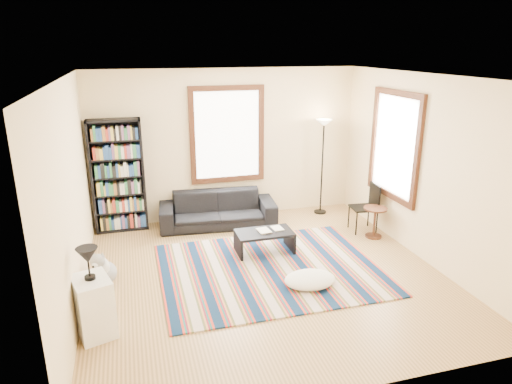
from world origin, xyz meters
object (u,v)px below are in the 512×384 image
object	(u,v)px
floor_cushion	(310,280)
dog	(104,266)
coffee_table	(264,242)
sofa	(218,209)
bookshelf	(118,176)
floor_lamp	(322,167)
white_cabinet	(94,306)
folding_chair	(363,208)
side_table	(374,222)

from	to	relation	value
floor_cushion	dog	bearing A→B (deg)	162.57
floor_cushion	coffee_table	bearing A→B (deg)	104.27
sofa	dog	xyz separation A→B (m)	(-1.94, -1.69, -0.05)
sofa	floor_cushion	size ratio (longest dim) A/B	2.90
sofa	floor_cushion	world-z (taller)	sofa
bookshelf	floor_lamp	bearing A→B (deg)	-2.57
floor_lamp	dog	distance (m)	4.46
floor_lamp	white_cabinet	xyz separation A→B (m)	(-4.09, -3.00, -0.58)
sofa	floor_lamp	bearing A→B (deg)	7.93
white_cabinet	sofa	bearing A→B (deg)	38.56
folding_chair	sofa	bearing A→B (deg)	163.83
bookshelf	white_cabinet	distance (m)	3.25
side_table	bookshelf	bearing A→B (deg)	159.77
bookshelf	coffee_table	size ratio (longest dim) A/B	2.22
floor_cushion	white_cabinet	size ratio (longest dim) A/B	1.04
folding_chair	floor_lamp	bearing A→B (deg)	113.86
white_cabinet	dog	bearing A→B (deg)	70.15
floor_cushion	folding_chair	bearing A→B (deg)	43.87
bookshelf	side_table	distance (m)	4.53
bookshelf	floor_cushion	distance (m)	3.87
floor_lamp	folding_chair	xyz separation A→B (m)	(0.36, -1.05, -0.50)
sofa	folding_chair	xyz separation A→B (m)	(2.45, -0.95, 0.12)
sofa	side_table	bearing A→B (deg)	-21.89
floor_cushion	side_table	world-z (taller)	side_table
folding_chair	white_cabinet	distance (m)	4.86
floor_lamp	folding_chair	size ratio (longest dim) A/B	2.16
floor_cushion	floor_lamp	size ratio (longest dim) A/B	0.39
side_table	white_cabinet	size ratio (longest dim) A/B	0.77
floor_cushion	dog	size ratio (longest dim) A/B	1.43
bookshelf	folding_chair	xyz separation A→B (m)	(4.14, -1.22, -0.57)
coffee_table	folding_chair	bearing A→B (deg)	11.61
white_cabinet	dog	xyz separation A→B (m)	(0.07, 1.21, -0.10)
folding_chair	side_table	bearing A→B (deg)	-76.02
floor_lamp	dog	bearing A→B (deg)	-156.08
coffee_table	white_cabinet	distance (m)	2.94
floor_cushion	dog	world-z (taller)	dog
sofa	side_table	xyz separation A→B (m)	(2.50, -1.28, -0.04)
floor_cushion	dog	xyz separation A→B (m)	(-2.73, 0.86, 0.16)
sofa	side_table	distance (m)	2.80
sofa	white_cabinet	world-z (taller)	white_cabinet
side_table	folding_chair	bearing A→B (deg)	98.84
coffee_table	white_cabinet	bearing A→B (deg)	-148.28
sofa	white_cabinet	distance (m)	3.52
floor_cushion	side_table	size ratio (longest dim) A/B	1.34
floor_cushion	floor_lamp	distance (m)	3.06
folding_chair	white_cabinet	xyz separation A→B (m)	(-4.45, -1.94, -0.08)
bookshelf	floor_cushion	xyz separation A→B (m)	(2.49, -2.81, -0.91)
floor_lamp	white_cabinet	size ratio (longest dim) A/B	2.66
bookshelf	floor_lamp	distance (m)	3.79
white_cabinet	floor_lamp	bearing A→B (deg)	19.46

